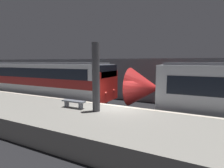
# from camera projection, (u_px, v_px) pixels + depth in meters

# --- Properties ---
(ground_plane) EXTENTS (120.00, 120.00, 0.00)m
(ground_plane) POSITION_uv_depth(u_px,v_px,m) (118.00, 121.00, 11.19)
(ground_plane) COLOR black
(platform) EXTENTS (40.00, 4.90, 1.05)m
(platform) POSITION_uv_depth(u_px,v_px,m) (98.00, 126.00, 8.95)
(platform) COLOR gray
(platform) RESTS_ON ground
(station_rear_barrier) EXTENTS (50.00, 0.15, 4.08)m
(station_rear_barrier) POSITION_uv_depth(u_px,v_px,m) (145.00, 80.00, 16.41)
(station_rear_barrier) COLOR gray
(station_rear_barrier) RESTS_ON ground
(support_pillar_near) EXTENTS (0.41, 0.41, 3.78)m
(support_pillar_near) POSITION_uv_depth(u_px,v_px,m) (96.00, 78.00, 9.54)
(support_pillar_near) COLOR #47474C
(support_pillar_near) RESTS_ON platform
(train_boxy) EXTENTS (15.77, 3.04, 3.72)m
(train_boxy) POSITION_uv_depth(u_px,v_px,m) (38.00, 81.00, 17.06)
(train_boxy) COLOR black
(train_boxy) RESTS_ON ground
(platform_bench) EXTENTS (1.50, 0.40, 0.45)m
(platform_bench) POSITION_uv_depth(u_px,v_px,m) (74.00, 102.00, 10.42)
(platform_bench) COLOR slate
(platform_bench) RESTS_ON platform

